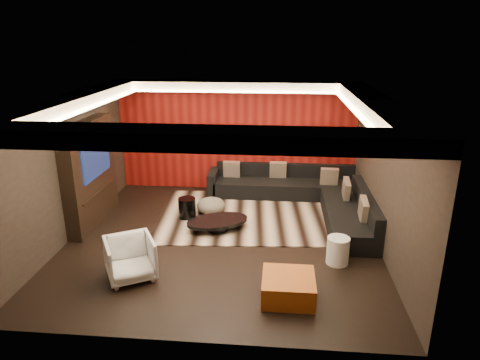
# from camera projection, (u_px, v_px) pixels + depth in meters

# --- Properties ---
(floor) EXTENTS (6.00, 6.00, 0.02)m
(floor) POSITION_uv_depth(u_px,v_px,m) (222.00, 240.00, 8.48)
(floor) COLOR black
(floor) RESTS_ON ground
(ceiling) EXTENTS (6.00, 6.00, 0.02)m
(ceiling) POSITION_uv_depth(u_px,v_px,m) (220.00, 97.00, 7.57)
(ceiling) COLOR silver
(ceiling) RESTS_ON ground
(wall_back) EXTENTS (6.00, 0.02, 2.80)m
(wall_back) POSITION_uv_depth(u_px,v_px,m) (237.00, 136.00, 10.86)
(wall_back) COLOR black
(wall_back) RESTS_ON ground
(wall_left) EXTENTS (0.02, 6.00, 2.80)m
(wall_left) POSITION_uv_depth(u_px,v_px,m) (67.00, 168.00, 8.28)
(wall_left) COLOR black
(wall_left) RESTS_ON ground
(wall_right) EXTENTS (0.02, 6.00, 2.80)m
(wall_right) POSITION_uv_depth(u_px,v_px,m) (385.00, 177.00, 7.77)
(wall_right) COLOR black
(wall_right) RESTS_ON ground
(red_feature_wall) EXTENTS (5.98, 0.05, 2.78)m
(red_feature_wall) POSITION_uv_depth(u_px,v_px,m) (237.00, 136.00, 10.82)
(red_feature_wall) COLOR #6B0C0A
(red_feature_wall) RESTS_ON ground
(soffit_back) EXTENTS (6.00, 0.60, 0.22)m
(soffit_back) POSITION_uv_depth(u_px,v_px,m) (235.00, 86.00, 10.15)
(soffit_back) COLOR silver
(soffit_back) RESTS_ON ground
(soffit_front) EXTENTS (6.00, 0.60, 0.22)m
(soffit_front) POSITION_uv_depth(u_px,v_px,m) (190.00, 138.00, 5.06)
(soffit_front) COLOR silver
(soffit_front) RESTS_ON ground
(soffit_left) EXTENTS (0.60, 4.80, 0.22)m
(soffit_left) POSITION_uv_depth(u_px,v_px,m) (74.00, 101.00, 7.84)
(soffit_left) COLOR silver
(soffit_left) RESTS_ON ground
(soffit_right) EXTENTS (0.60, 4.80, 0.22)m
(soffit_right) POSITION_uv_depth(u_px,v_px,m) (375.00, 105.00, 7.38)
(soffit_right) COLOR silver
(soffit_right) RESTS_ON ground
(cove_back) EXTENTS (4.80, 0.08, 0.04)m
(cove_back) POSITION_uv_depth(u_px,v_px,m) (234.00, 92.00, 9.86)
(cove_back) COLOR #FFD899
(cove_back) RESTS_ON ground
(cove_front) EXTENTS (4.80, 0.08, 0.04)m
(cove_front) POSITION_uv_depth(u_px,v_px,m) (196.00, 139.00, 5.41)
(cove_front) COLOR #FFD899
(cove_front) RESTS_ON ground
(cove_left) EXTENTS (0.08, 4.80, 0.04)m
(cove_left) POSITION_uv_depth(u_px,v_px,m) (93.00, 106.00, 7.84)
(cove_left) COLOR #FFD899
(cove_left) RESTS_ON ground
(cove_right) EXTENTS (0.08, 4.80, 0.04)m
(cove_right) POSITION_uv_depth(u_px,v_px,m) (355.00, 110.00, 7.44)
(cove_right) COLOR #FFD899
(cove_right) RESTS_ON ground
(tv_surround) EXTENTS (0.30, 2.00, 2.20)m
(tv_surround) POSITION_uv_depth(u_px,v_px,m) (90.00, 173.00, 8.93)
(tv_surround) COLOR black
(tv_surround) RESTS_ON ground
(tv_screen) EXTENTS (0.04, 1.30, 0.80)m
(tv_screen) POSITION_uv_depth(u_px,v_px,m) (96.00, 157.00, 8.80)
(tv_screen) COLOR black
(tv_screen) RESTS_ON ground
(tv_shelf) EXTENTS (0.04, 1.60, 0.04)m
(tv_shelf) POSITION_uv_depth(u_px,v_px,m) (100.00, 192.00, 9.04)
(tv_shelf) COLOR black
(tv_shelf) RESTS_ON ground
(rug) EXTENTS (4.19, 3.26, 0.02)m
(rug) POSITION_uv_depth(u_px,v_px,m) (249.00, 215.00, 9.59)
(rug) COLOR #CAB194
(rug) RESTS_ON floor
(coffee_table) EXTENTS (1.70, 1.70, 0.22)m
(coffee_table) POSITION_uv_depth(u_px,v_px,m) (217.00, 224.00, 8.84)
(coffee_table) COLOR black
(coffee_table) RESTS_ON rug
(drum_stool) EXTENTS (0.38, 0.38, 0.45)m
(drum_stool) POSITION_uv_depth(u_px,v_px,m) (187.00, 208.00, 9.38)
(drum_stool) COLOR black
(drum_stool) RESTS_ON rug
(striped_pouf) EXTENTS (0.78, 0.78, 0.35)m
(striped_pouf) POSITION_uv_depth(u_px,v_px,m) (211.00, 206.00, 9.62)
(striped_pouf) COLOR #B9AA8F
(striped_pouf) RESTS_ON rug
(white_side_table) EXTENTS (0.50, 0.50, 0.49)m
(white_side_table) POSITION_uv_depth(u_px,v_px,m) (338.00, 251.00, 7.52)
(white_side_table) COLOR silver
(white_side_table) RESTS_ON floor
(orange_ottoman) EXTENTS (0.81, 0.81, 0.36)m
(orange_ottoman) POSITION_uv_depth(u_px,v_px,m) (288.00, 287.00, 6.56)
(orange_ottoman) COLOR #A94715
(orange_ottoman) RESTS_ON floor
(armchair) EXTENTS (1.03, 1.04, 0.71)m
(armchair) POSITION_uv_depth(u_px,v_px,m) (130.00, 259.00, 7.04)
(armchair) COLOR silver
(armchair) RESTS_ON floor
(sectional_sofa) EXTENTS (3.65, 3.50, 0.75)m
(sectional_sofa) POSITION_uv_depth(u_px,v_px,m) (306.00, 196.00, 10.00)
(sectional_sofa) COLOR black
(sectional_sofa) RESTS_ON floor
(throw_pillows) EXTENTS (3.11, 2.79, 0.50)m
(throw_pillows) POSITION_uv_depth(u_px,v_px,m) (306.00, 181.00, 9.91)
(throw_pillows) COLOR beige
(throw_pillows) RESTS_ON sectional_sofa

